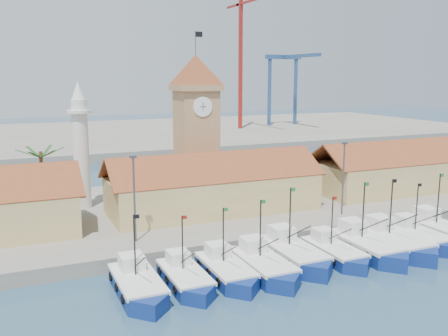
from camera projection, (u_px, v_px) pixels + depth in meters
name	position (u px, v px, depth m)	size (l,w,h in m)	color
ground	(295.00, 279.00, 46.05)	(400.00, 400.00, 0.00)	#1E3F52
quay	(202.00, 208.00, 67.55)	(140.00, 32.00, 1.50)	gray
terminal	(96.00, 136.00, 145.07)	(240.00, 80.00, 2.00)	gray
boat_0	(138.00, 287.00, 42.42)	(3.53, 9.66, 7.31)	navy
boat_1	(186.00, 280.00, 44.14)	(3.24, 8.87, 6.71)	navy
boat_2	(227.00, 272.00, 45.75)	(3.37, 9.24, 6.99)	navy
boat_3	(264.00, 267.00, 46.78)	(3.61, 9.89, 7.48)	navy
boat_4	(294.00, 256.00, 49.66)	(3.85, 10.56, 7.99)	navy
boat_5	(336.00, 254.00, 50.51)	(3.31, 9.06, 6.85)	navy
boat_6	(368.00, 248.00, 51.91)	(3.88, 10.63, 8.04)	navy
boat_7	(395.00, 243.00, 53.22)	(3.91, 10.70, 8.10)	navy
boat_8	(420.00, 238.00, 55.20)	(3.46, 9.47, 7.17)	navy
boat_9	(442.00, 232.00, 57.26)	(3.80, 10.41, 7.88)	navy
hall_center	(213.00, 191.00, 63.35)	(27.04, 10.13, 7.61)	tan
hall_right	(408.00, 172.00, 75.88)	(31.20, 10.13, 7.61)	tan
clock_tower	(196.00, 125.00, 67.30)	(5.80, 5.80, 22.70)	tan
minaret	(81.00, 145.00, 63.65)	(3.00, 3.00, 16.30)	silver
palm_tree	(42.00, 178.00, 60.52)	(5.60, 5.03, 8.39)	brown
lamp_posts	(244.00, 184.00, 55.88)	(80.70, 0.25, 9.03)	#3F3F44
crane_red_right	(243.00, 45.00, 151.60)	(1.00, 33.74, 45.81)	maroon
gantry	(288.00, 71.00, 162.83)	(13.00, 22.00, 23.20)	#2A4D82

